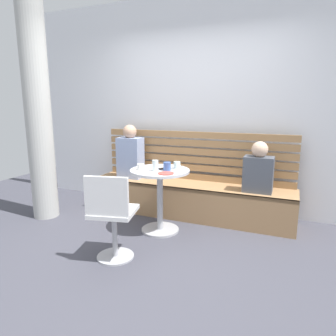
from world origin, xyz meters
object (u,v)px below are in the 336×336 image
(person_child_left, at_px, (259,170))
(person_adult, at_px, (130,154))
(booth_bench, at_px, (188,199))
(cup_ceramic_white, at_px, (141,167))
(white_chair, at_px, (111,214))
(cafe_table, at_px, (160,188))
(cup_glass_short, at_px, (177,165))
(phone_on_table, at_px, (164,168))
(cup_mug_blue, at_px, (167,166))
(plate_small, at_px, (166,173))
(cup_glass_tall, at_px, (155,165))

(person_child_left, bearing_deg, person_adult, 178.22)
(booth_bench, xyz_separation_m, cup_ceramic_white, (-0.33, -0.71, 0.55))
(white_chair, height_order, cup_ceramic_white, white_chair)
(cafe_table, height_order, cup_glass_short, cup_glass_short)
(person_child_left, relative_size, phone_on_table, 4.33)
(cup_glass_short, xyz_separation_m, phone_on_table, (-0.13, -0.08, -0.04))
(cup_glass_short, bearing_deg, cup_ceramic_white, -145.71)
(booth_bench, xyz_separation_m, cup_mug_blue, (-0.05, -0.62, 0.57))
(booth_bench, bearing_deg, cup_glass_short, -88.13)
(cafe_table, relative_size, person_child_left, 1.22)
(cup_ceramic_white, bearing_deg, white_chair, -85.02)
(phone_on_table, bearing_deg, person_adult, 7.38)
(plate_small, bearing_deg, white_chair, -113.48)
(plate_small, bearing_deg, cafe_table, 130.74)
(person_adult, xyz_separation_m, cup_mug_blue, (0.83, -0.64, 0.01))
(cafe_table, distance_m, phone_on_table, 0.23)
(cafe_table, distance_m, white_chair, 0.82)
(cup_mug_blue, height_order, plate_small, cup_mug_blue)
(white_chair, xyz_separation_m, cup_glass_tall, (0.11, 0.74, 0.34))
(cup_mug_blue, bearing_deg, cup_glass_short, 67.31)
(white_chair, bearing_deg, cup_ceramic_white, 94.98)
(booth_bench, bearing_deg, person_child_left, -2.36)
(cup_glass_short, bearing_deg, plate_small, -91.75)
(cup_glass_tall, xyz_separation_m, cup_glass_short, (0.18, 0.21, -0.02))
(cup_glass_tall, bearing_deg, cup_mug_blue, 26.59)
(booth_bench, distance_m, cup_mug_blue, 0.84)
(phone_on_table, bearing_deg, cup_ceramic_white, 81.10)
(cup_glass_short, distance_m, plate_small, 0.31)
(person_child_left, xyz_separation_m, plate_small, (-0.87, -0.75, 0.04))
(cup_mug_blue, xyz_separation_m, cup_ceramic_white, (-0.29, -0.09, -0.01))
(cafe_table, relative_size, person_adult, 0.99)
(booth_bench, bearing_deg, cafe_table, -103.11)
(booth_bench, xyz_separation_m, person_child_left, (0.88, -0.04, 0.48))
(cup_glass_tall, bearing_deg, cafe_table, 73.47)
(cup_ceramic_white, height_order, phone_on_table, cup_ceramic_white)
(booth_bench, distance_m, cup_ceramic_white, 0.96)
(person_adult, bearing_deg, booth_bench, -1.20)
(person_adult, bearing_deg, cafe_table, -40.35)
(cafe_table, xyz_separation_m, cup_mug_blue, (0.10, -0.01, 0.27))
(white_chair, xyz_separation_m, plate_small, (0.28, 0.64, 0.28))
(booth_bench, bearing_deg, plate_small, -89.55)
(cup_ceramic_white, bearing_deg, cafe_table, 28.46)
(person_child_left, xyz_separation_m, cup_mug_blue, (-0.93, -0.59, 0.08))
(cafe_table, xyz_separation_m, cup_glass_short, (0.16, 0.13, 0.26))
(booth_bench, bearing_deg, phone_on_table, -102.15)
(white_chair, relative_size, cup_glass_tall, 7.08)
(cafe_table, relative_size, cup_glass_tall, 6.17)
(cup_glass_short, xyz_separation_m, plate_small, (-0.01, -0.31, -0.03))
(person_child_left, height_order, cup_mug_blue, person_child_left)
(person_adult, bearing_deg, person_child_left, -1.78)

